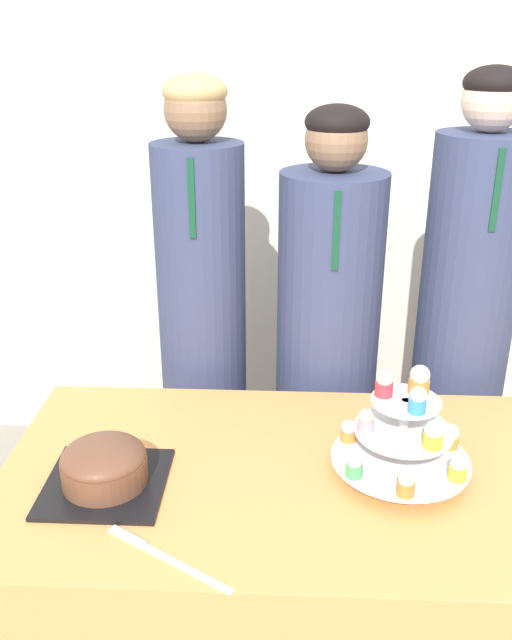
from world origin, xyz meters
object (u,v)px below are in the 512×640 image
(round_cake, at_px, (104,466))
(cupcake_stand, at_px, (405,432))
(student_1, at_px, (326,362))
(student_0, at_px, (203,344))
(cake_knife, at_px, (148,548))
(student_2, at_px, (461,349))

(round_cake, xyz_separation_m, cupcake_stand, (0.68, 0.08, 0.06))
(cupcake_stand, bearing_deg, student_1, 103.33)
(cupcake_stand, bearing_deg, student_0, 131.47)
(round_cake, distance_m, student_0, 0.70)
(student_1, bearing_deg, cupcake_stand, -76.67)
(cake_knife, bearing_deg, student_1, 97.34)
(round_cake, xyz_separation_m, cake_knife, (0.14, -0.20, -0.05))
(round_cake, height_order, student_2, student_2)
(cake_knife, xyz_separation_m, student_2, (0.82, 0.89, 0.04))
(student_1, bearing_deg, round_cake, -127.81)
(round_cake, bearing_deg, cupcake_stand, 6.79)
(round_cake, bearing_deg, cake_knife, -56.00)
(cupcake_stand, distance_m, student_0, 0.82)
(cupcake_stand, xyz_separation_m, student_1, (-0.14, 0.61, -0.13))
(cake_knife, xyz_separation_m, cupcake_stand, (0.54, 0.28, 0.11))
(cupcake_stand, distance_m, student_1, 0.64)
(student_1, xyz_separation_m, student_2, (0.42, -0.00, 0.06))
(cake_knife, relative_size, student_2, 0.17)
(round_cake, relative_size, student_0, 0.17)
(cake_knife, distance_m, cupcake_stand, 0.62)
(cupcake_stand, distance_m, student_2, 0.67)
(student_1, bearing_deg, cake_knife, -114.06)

